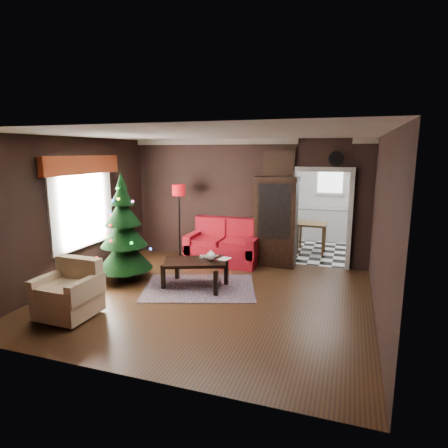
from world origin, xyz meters
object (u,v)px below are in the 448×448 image
(loveseat, at_px, (224,242))
(christmas_tree, at_px, (123,229))
(floor_lamp, at_px, (179,225))
(armchair, at_px, (68,289))
(coffee_table, at_px, (195,273))
(wall_clock, at_px, (336,158))
(kitchen_table, at_px, (311,237))
(curio_cabinet, at_px, (276,224))
(teapot, at_px, (211,256))

(loveseat, distance_m, christmas_tree, 2.34)
(floor_lamp, bearing_deg, christmas_tree, -103.48)
(floor_lamp, xyz_separation_m, armchair, (-0.27, -3.42, -0.37))
(coffee_table, distance_m, wall_clock, 3.77)
(coffee_table, xyz_separation_m, kitchen_table, (1.81, 3.30, 0.11))
(coffee_table, bearing_deg, curio_cabinet, 58.23)
(coffee_table, bearing_deg, kitchen_table, 61.29)
(kitchen_table, bearing_deg, wall_clock, -66.25)
(floor_lamp, relative_size, christmas_tree, 0.92)
(teapot, xyz_separation_m, wall_clock, (2.07, 1.97, 1.77))
(kitchen_table, bearing_deg, teapot, -115.22)
(curio_cabinet, relative_size, teapot, 9.60)
(curio_cabinet, relative_size, kitchen_table, 2.53)
(christmas_tree, xyz_separation_m, wall_clock, (3.82, 2.13, 1.33))
(loveseat, relative_size, christmas_tree, 0.83)
(curio_cabinet, distance_m, wall_clock, 1.88)
(floor_lamp, xyz_separation_m, teapot, (1.35, -1.50, -0.22))
(christmas_tree, bearing_deg, floor_lamp, 76.52)
(christmas_tree, bearing_deg, coffee_table, 3.40)
(coffee_table, bearing_deg, teapot, 14.91)
(floor_lamp, distance_m, coffee_table, 1.99)
(christmas_tree, xyz_separation_m, armchair, (0.13, -1.75, -0.59))
(teapot, distance_m, wall_clock, 3.36)
(floor_lamp, distance_m, christmas_tree, 1.73)
(teapot, xyz_separation_m, kitchen_table, (1.52, 3.22, -0.24))
(curio_cabinet, bearing_deg, loveseat, -169.17)
(coffee_table, bearing_deg, floor_lamp, 123.98)
(coffee_table, bearing_deg, loveseat, 89.81)
(armchair, height_order, kitchen_table, armchair)
(christmas_tree, bearing_deg, teapot, 5.35)
(loveseat, relative_size, floor_lamp, 0.90)
(armchair, distance_m, wall_clock, 5.69)
(kitchen_table, bearing_deg, coffee_table, -118.71)
(loveseat, bearing_deg, curio_cabinet, 10.83)
(loveseat, xyz_separation_m, kitchen_table, (1.80, 1.65, -0.12))
(armchair, bearing_deg, curio_cabinet, 57.29)
(coffee_table, relative_size, wall_clock, 3.53)
(armchair, bearing_deg, coffee_table, 55.22)
(curio_cabinet, height_order, floor_lamp, curio_cabinet)
(curio_cabinet, distance_m, floor_lamp, 2.24)
(christmas_tree, relative_size, armchair, 2.46)
(teapot, distance_m, kitchen_table, 3.57)
(teapot, bearing_deg, wall_clock, 43.62)
(christmas_tree, height_order, armchair, christmas_tree)
(christmas_tree, relative_size, kitchen_table, 2.74)
(coffee_table, height_order, kitchen_table, kitchen_table)
(floor_lamp, distance_m, teapot, 2.03)
(christmas_tree, relative_size, teapot, 10.38)
(wall_clock, distance_m, kitchen_table, 2.43)
(christmas_tree, height_order, kitchen_table, christmas_tree)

